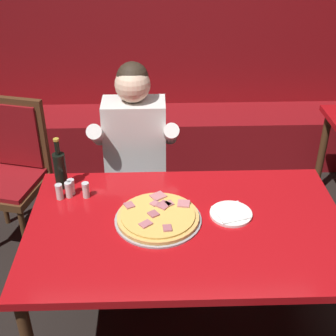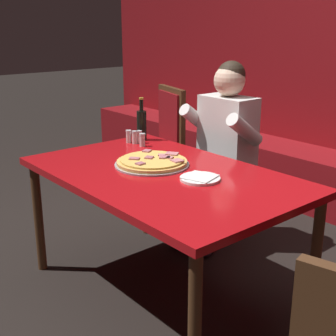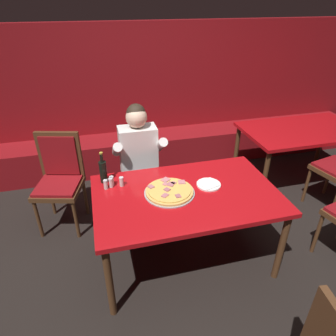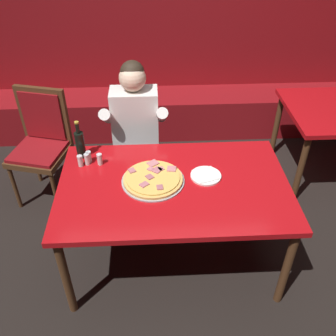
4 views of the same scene
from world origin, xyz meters
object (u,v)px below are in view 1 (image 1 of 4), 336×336
(pizza, at_px, (158,217))
(shaker_black_pepper, at_px, (86,191))
(shaker_oregano, at_px, (59,192))
(diner_seated_blue_shirt, at_px, (135,157))
(beer_bottle, at_px, (60,169))
(dining_chair_far_right, at_px, (10,166))
(shaker_parmesan, at_px, (71,187))
(main_dining_table, at_px, (187,235))
(shaker_red_pepper_flakes, at_px, (69,190))
(plate_white_paper, at_px, (231,214))

(pizza, relative_size, shaker_black_pepper, 4.93)
(shaker_oregano, distance_m, diner_seated_blue_shirt, 0.61)
(beer_bottle, distance_m, dining_chair_far_right, 0.72)
(shaker_parmesan, height_order, diner_seated_blue_shirt, diner_seated_blue_shirt)
(main_dining_table, bearing_deg, beer_bottle, 151.90)
(pizza, bearing_deg, shaker_parmesan, 151.70)
(shaker_black_pepper, xyz_separation_m, diner_seated_blue_shirt, (0.24, 0.47, -0.07))
(shaker_red_pepper_flakes, relative_size, shaker_black_pepper, 1.00)
(shaker_black_pepper, bearing_deg, shaker_oregano, -175.06)
(main_dining_table, xyz_separation_m, diner_seated_blue_shirt, (-0.27, 0.71, 0.03))
(pizza, distance_m, shaker_black_pepper, 0.43)
(pizza, xyz_separation_m, diner_seated_blue_shirt, (-0.13, 0.68, -0.05))
(plate_white_paper, distance_m, beer_bottle, 0.93)
(main_dining_table, relative_size, shaker_red_pepper_flakes, 17.94)
(main_dining_table, distance_m, plate_white_paper, 0.24)
(shaker_oregano, height_order, diner_seated_blue_shirt, diner_seated_blue_shirt)
(shaker_parmesan, bearing_deg, main_dining_table, -25.23)
(main_dining_table, xyz_separation_m, shaker_black_pepper, (-0.51, 0.24, 0.11))
(shaker_black_pepper, relative_size, diner_seated_blue_shirt, 0.07)
(pizza, xyz_separation_m, plate_white_paper, (0.36, 0.03, -0.01))
(main_dining_table, height_order, pizza, pizza)
(plate_white_paper, height_order, shaker_black_pepper, shaker_black_pepper)
(main_dining_table, xyz_separation_m, shaker_red_pepper_flakes, (-0.60, 0.25, 0.11))
(pizza, relative_size, diner_seated_blue_shirt, 0.33)
(shaker_oregano, distance_m, shaker_black_pepper, 0.14)
(shaker_black_pepper, bearing_deg, beer_bottle, 143.95)
(beer_bottle, bearing_deg, pizza, -31.39)
(shaker_parmesan, xyz_separation_m, shaker_black_pepper, (0.08, -0.03, 0.00))
(main_dining_table, xyz_separation_m, dining_chair_far_right, (-1.09, 0.85, -0.09))
(main_dining_table, bearing_deg, dining_chair_far_right, 142.08)
(pizza, height_order, beer_bottle, beer_bottle)
(pizza, distance_m, diner_seated_blue_shirt, 0.69)
(main_dining_table, bearing_deg, shaker_parmesan, 154.77)
(diner_seated_blue_shirt, distance_m, dining_chair_far_right, 0.84)
(main_dining_table, bearing_deg, shaker_red_pepper_flakes, 157.34)
(beer_bottle, bearing_deg, plate_white_paper, -17.96)
(pizza, relative_size, beer_bottle, 1.45)
(beer_bottle, distance_m, shaker_parmesan, 0.12)
(plate_white_paper, bearing_deg, shaker_red_pepper_flakes, 167.27)
(plate_white_paper, distance_m, shaker_oregano, 0.88)
(shaker_parmesan, xyz_separation_m, diner_seated_blue_shirt, (0.32, 0.43, -0.07))
(pizza, bearing_deg, plate_white_paper, 4.78)
(shaker_black_pepper, bearing_deg, shaker_parmesan, 157.48)
(diner_seated_blue_shirt, bearing_deg, shaker_red_pepper_flakes, -125.46)
(shaker_oregano, bearing_deg, shaker_parmesan, 39.29)
(main_dining_table, bearing_deg, plate_white_paper, 16.19)
(pizza, distance_m, shaker_oregano, 0.55)
(beer_bottle, distance_m, diner_seated_blue_shirt, 0.55)
(shaker_oregano, relative_size, dining_chair_far_right, 0.09)
(beer_bottle, distance_m, shaker_oregano, 0.14)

